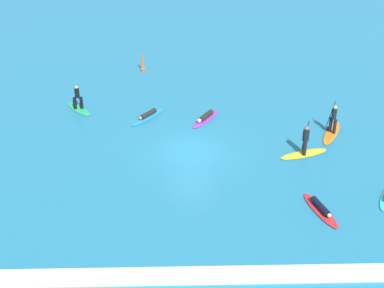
{
  "coord_description": "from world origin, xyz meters",
  "views": [
    {
      "loc": [
        -0.63,
        -26.72,
        15.61
      ],
      "look_at": [
        0.0,
        0.0,
        0.5
      ],
      "focal_mm": 50.92,
      "sensor_mm": 36.0,
      "label": 1
    }
  ],
  "objects_px": {
    "surfer_on_green_board": "(78,103)",
    "surfer_on_yellow_board": "(304,148)",
    "surfer_on_red_board": "(321,209)",
    "marker_buoy": "(143,68)",
    "surfer_on_orange_board": "(332,128)",
    "surfer_on_purple_board": "(205,118)",
    "surfer_on_blue_board": "(148,116)"
  },
  "relations": [
    {
      "from": "surfer_on_green_board",
      "to": "surfer_on_yellow_board",
      "type": "height_order",
      "value": "surfer_on_yellow_board"
    },
    {
      "from": "surfer_on_green_board",
      "to": "surfer_on_red_board",
      "type": "height_order",
      "value": "surfer_on_green_board"
    },
    {
      "from": "surfer_on_red_board",
      "to": "surfer_on_yellow_board",
      "type": "height_order",
      "value": "surfer_on_yellow_board"
    },
    {
      "from": "surfer_on_red_board",
      "to": "marker_buoy",
      "type": "distance_m",
      "value": 20.61
    },
    {
      "from": "surfer_on_orange_board",
      "to": "surfer_on_green_board",
      "type": "bearing_deg",
      "value": 103.12
    },
    {
      "from": "surfer_on_orange_board",
      "to": "surfer_on_yellow_board",
      "type": "bearing_deg",
      "value": 164.83
    },
    {
      "from": "surfer_on_green_board",
      "to": "surfer_on_purple_board",
      "type": "bearing_deg",
      "value": -139.25
    },
    {
      "from": "surfer_on_purple_board",
      "to": "surfer_on_yellow_board",
      "type": "bearing_deg",
      "value": 83.17
    },
    {
      "from": "surfer_on_purple_board",
      "to": "surfer_on_red_board",
      "type": "bearing_deg",
      "value": 60.38
    },
    {
      "from": "surfer_on_orange_board",
      "to": "marker_buoy",
      "type": "bearing_deg",
      "value": 75.06
    },
    {
      "from": "surfer_on_purple_board",
      "to": "surfer_on_orange_board",
      "type": "xyz_separation_m",
      "value": [
        7.54,
        -2.0,
        0.25
      ]
    },
    {
      "from": "surfer_on_green_board",
      "to": "surfer_on_red_board",
      "type": "relative_size",
      "value": 0.82
    },
    {
      "from": "surfer_on_yellow_board",
      "to": "surfer_on_green_board",
      "type": "bearing_deg",
      "value": 136.07
    },
    {
      "from": "surfer_on_blue_board",
      "to": "surfer_on_purple_board",
      "type": "distance_m",
      "value": 3.67
    },
    {
      "from": "marker_buoy",
      "to": "surfer_on_green_board",
      "type": "bearing_deg",
      "value": -119.49
    },
    {
      "from": "surfer_on_green_board",
      "to": "surfer_on_orange_board",
      "type": "height_order",
      "value": "surfer_on_orange_board"
    },
    {
      "from": "surfer_on_purple_board",
      "to": "surfer_on_yellow_board",
      "type": "distance_m",
      "value": 6.98
    },
    {
      "from": "marker_buoy",
      "to": "surfer_on_red_board",
      "type": "bearing_deg",
      "value": -62.59
    },
    {
      "from": "surfer_on_red_board",
      "to": "marker_buoy",
      "type": "relative_size",
      "value": 2.42
    },
    {
      "from": "marker_buoy",
      "to": "surfer_on_yellow_board",
      "type": "bearing_deg",
      "value": -53.01
    },
    {
      "from": "surfer_on_purple_board",
      "to": "surfer_on_orange_board",
      "type": "distance_m",
      "value": 7.8
    },
    {
      "from": "surfer_on_orange_board",
      "to": "marker_buoy",
      "type": "distance_m",
      "value": 15.91
    },
    {
      "from": "surfer_on_red_board",
      "to": "surfer_on_purple_board",
      "type": "relative_size",
      "value": 1.08
    },
    {
      "from": "surfer_on_orange_board",
      "to": "surfer_on_red_board",
      "type": "bearing_deg",
      "value": -171.21
    },
    {
      "from": "surfer_on_red_board",
      "to": "surfer_on_blue_board",
      "type": "relative_size",
      "value": 1.06
    },
    {
      "from": "surfer_on_red_board",
      "to": "surfer_on_blue_board",
      "type": "distance_m",
      "value": 13.41
    },
    {
      "from": "surfer_on_green_board",
      "to": "marker_buoy",
      "type": "xyz_separation_m",
      "value": [
        3.84,
        6.79,
        -0.22
      ]
    },
    {
      "from": "surfer_on_red_board",
      "to": "surfer_on_orange_board",
      "type": "bearing_deg",
      "value": 144.81
    },
    {
      "from": "surfer_on_red_board",
      "to": "surfer_on_purple_board",
      "type": "xyz_separation_m",
      "value": [
        -5.07,
        9.79,
        0.01
      ]
    },
    {
      "from": "surfer_on_yellow_board",
      "to": "surfer_on_orange_board",
      "type": "bearing_deg",
      "value": 28.96
    },
    {
      "from": "surfer_on_orange_board",
      "to": "surfer_on_purple_board",
      "type": "bearing_deg",
      "value": 101.49
    },
    {
      "from": "surfer_on_green_board",
      "to": "surfer_on_blue_board",
      "type": "distance_m",
      "value": 4.8
    }
  ]
}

